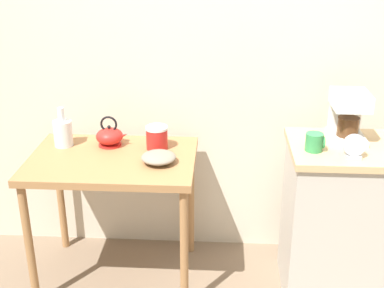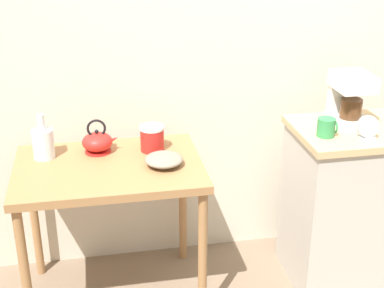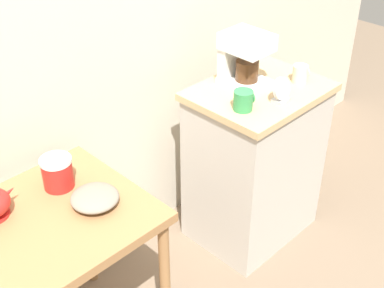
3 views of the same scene
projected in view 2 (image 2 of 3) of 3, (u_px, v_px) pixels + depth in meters
ground_plane at (233, 281)px, 3.07m from camera, size 8.00×8.00×0.00m
back_wall at (239, 11)px, 2.92m from camera, size 4.40×0.10×2.80m
wooden_table at (110, 182)px, 2.70m from camera, size 0.90×0.63×0.77m
kitchen_counter at (349, 204)px, 2.97m from camera, size 0.65×0.50×0.88m
bowl_stoneware at (164, 160)px, 2.64m from camera, size 0.18×0.18×0.06m
teakettle at (98, 142)px, 2.77m from camera, size 0.19×0.15×0.18m
glass_carafe_vase at (43, 143)px, 2.70m from camera, size 0.11×0.11×0.23m
canister_enamel at (152, 138)px, 2.79m from camera, size 0.12×0.12×0.13m
coffee_maker at (350, 95)px, 2.82m from camera, size 0.18×0.22×0.26m
mug_tall_green at (326, 127)px, 2.67m from camera, size 0.09×0.09×0.09m
table_clock at (368, 129)px, 2.63m from camera, size 0.11×0.05×0.12m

